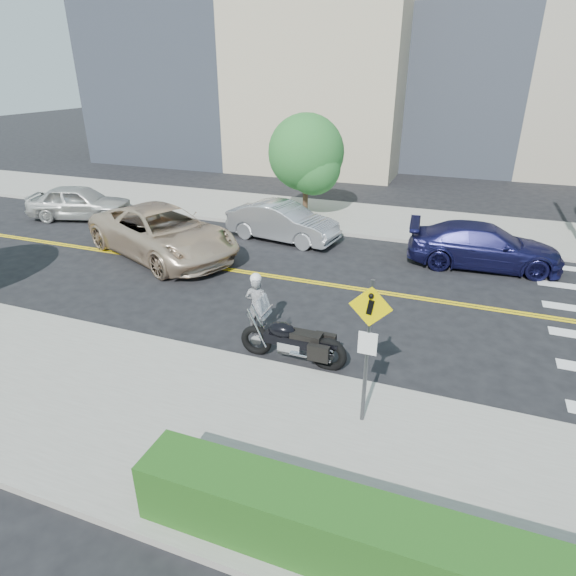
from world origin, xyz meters
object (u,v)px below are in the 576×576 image
(pedestrian_sign, at_px, (368,340))
(parked_car_silver, at_px, (283,222))
(motorcyclist, at_px, (257,304))
(parked_car_blue, at_px, (484,246))
(suv, at_px, (163,232))
(motorcycle, at_px, (293,332))
(parked_car_white, at_px, (80,202))

(pedestrian_sign, bearing_deg, parked_car_silver, 118.99)
(motorcyclist, bearing_deg, parked_car_blue, -135.63)
(suv, relative_size, parked_car_blue, 1.25)
(parked_car_silver, distance_m, parked_car_blue, 7.66)
(motorcyclist, relative_size, motorcycle, 0.68)
(motorcyclist, xyz_separation_m, parked_car_silver, (-2.13, 7.39, -0.11))
(suv, relative_size, parked_car_silver, 1.42)
(motorcycle, distance_m, parked_car_silver, 8.97)
(motorcyclist, relative_size, parked_car_silver, 0.38)
(parked_car_white, bearing_deg, parked_car_silver, -104.41)
(suv, height_order, parked_car_silver, suv)
(suv, distance_m, parked_car_silver, 4.78)
(motorcycle, distance_m, parked_car_white, 15.44)
(suv, distance_m, parked_car_white, 6.94)
(parked_car_silver, bearing_deg, suv, 141.59)
(parked_car_white, distance_m, parked_car_silver, 9.89)
(pedestrian_sign, height_order, parked_car_blue, pedestrian_sign)
(parked_car_silver, bearing_deg, parked_car_white, 101.59)
(parked_car_silver, relative_size, parked_car_blue, 0.88)
(motorcycle, distance_m, parked_car_blue, 9.11)
(parked_car_white, relative_size, parked_car_silver, 1.00)
(motorcycle, height_order, parked_car_white, motorcycle)
(pedestrian_sign, xyz_separation_m, motorcycle, (-2.07, 1.71, -1.18))
(parked_car_blue, bearing_deg, parked_car_white, 85.96)
(pedestrian_sign, xyz_separation_m, motorcyclist, (-3.40, 2.60, -1.09))
(parked_car_white, relative_size, parked_car_blue, 0.88)
(parked_car_white, bearing_deg, suv, -130.64)
(suv, bearing_deg, parked_car_blue, -51.35)
(motorcyclist, bearing_deg, pedestrian_sign, 134.45)
(parked_car_white, bearing_deg, motorcyclist, -137.10)
(pedestrian_sign, relative_size, parked_car_white, 0.65)
(pedestrian_sign, height_order, motorcyclist, pedestrian_sign)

